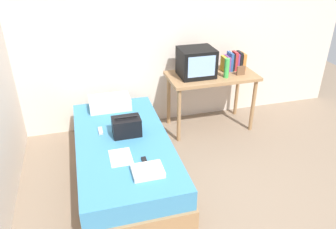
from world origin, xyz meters
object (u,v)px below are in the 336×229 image
object	(u,v)px
remote_silver	(101,131)
pillow	(110,103)
tv	(196,62)
folded_towel	(148,171)
picture_frame	(241,71)
desk	(211,82)
remote_dark	(145,162)
book_row	(233,62)
bed	(124,158)
handbag	(127,126)
magazine	(121,157)
water_bottle	(227,68)

from	to	relation	value
remote_silver	pillow	bearing A→B (deg)	72.72
tv	folded_towel	bearing A→B (deg)	-124.03
picture_frame	tv	bearing A→B (deg)	166.85
desk	remote_dark	size ratio (longest dim) A/B	7.44
pillow	remote_dark	xyz separation A→B (m)	(0.18, -1.24, -0.06)
book_row	folded_towel	world-z (taller)	book_row
remote_dark	folded_towel	world-z (taller)	folded_towel
remote_silver	desk	bearing A→B (deg)	19.95
tv	pillow	distance (m)	1.20
bed	pillow	distance (m)	0.84
remote_dark	folded_towel	distance (m)	0.16
desk	handbag	xyz separation A→B (m)	(-1.25, -0.69, -0.10)
book_row	bed	bearing A→B (deg)	-152.19
book_row	remote_dark	distance (m)	2.05
book_row	magazine	xyz separation A→B (m)	(-1.72, -1.18, -0.41)
bed	remote_dark	world-z (taller)	remote_dark
book_row	pillow	distance (m)	1.73
folded_towel	handbag	bearing A→B (deg)	95.78
magazine	water_bottle	bearing A→B (deg)	32.28
desk	magazine	world-z (taller)	desk
tv	picture_frame	bearing A→B (deg)	-13.15
handbag	remote_dark	xyz separation A→B (m)	(0.08, -0.55, -0.09)
bed	water_bottle	xyz separation A→B (m)	(1.44, 0.64, 0.67)
magazine	remote_silver	xyz separation A→B (m)	(-0.14, 0.54, 0.01)
water_bottle	remote_silver	world-z (taller)	water_bottle
bed	tv	size ratio (longest dim) A/B	4.55
water_bottle	remote_silver	size ratio (longest dim) A/B	1.74
tv	remote_silver	size ratio (longest dim) A/B	3.06
remote_dark	bed	bearing A→B (deg)	106.98
handbag	magazine	size ratio (longest dim) A/B	1.03
handbag	pillow	bearing A→B (deg)	98.38
tv	remote_dark	size ratio (longest dim) A/B	2.82
pillow	picture_frame	bearing A→B (deg)	-3.73
bed	handbag	bearing A→B (deg)	55.33
picture_frame	pillow	size ratio (longest dim) A/B	0.24
tv	water_bottle	bearing A→B (deg)	-24.20
pillow	remote_silver	distance (m)	0.58
water_bottle	handbag	bearing A→B (deg)	-158.34
folded_towel	water_bottle	bearing A→B (deg)	43.92
magazine	remote_dark	size ratio (longest dim) A/B	1.86
remote_silver	tv	bearing A→B (deg)	23.66
magazine	folded_towel	bearing A→B (deg)	-56.89
pillow	folded_towel	xyz separation A→B (m)	(0.17, -1.40, -0.04)
desk	handbag	world-z (taller)	desk
magazine	remote_dark	world-z (taller)	remote_dark
folded_towel	magazine	bearing A→B (deg)	123.11
bed	pillow	world-z (taller)	pillow
bed	magazine	world-z (taller)	magazine
book_row	folded_towel	xyz separation A→B (m)	(-1.52, -1.49, -0.39)
book_row	handbag	world-z (taller)	book_row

